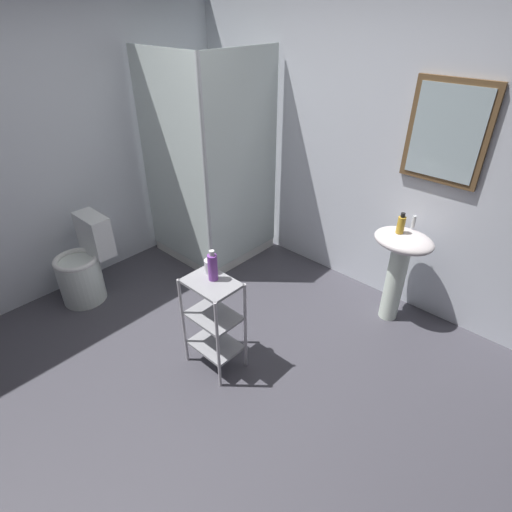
% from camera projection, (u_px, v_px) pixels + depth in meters
% --- Properties ---
extents(ground_plane, '(4.20, 4.20, 0.02)m').
position_uv_depth(ground_plane, '(204.00, 378.00, 2.94)').
color(ground_plane, '#45434C').
extents(wall_back, '(4.20, 0.14, 2.50)m').
position_uv_depth(wall_back, '(361.00, 148.00, 3.42)').
color(wall_back, silver).
rests_on(wall_back, ground_plane).
extents(wall_left, '(0.10, 4.20, 2.50)m').
position_uv_depth(wall_left, '(44.00, 152.00, 3.33)').
color(wall_left, silver).
rests_on(wall_left, ground_plane).
extents(shower_stall, '(0.92, 0.92, 2.00)m').
position_uv_depth(shower_stall, '(213.00, 214.00, 4.13)').
color(shower_stall, white).
rests_on(shower_stall, ground_plane).
extents(pedestal_sink, '(0.46, 0.37, 0.81)m').
position_uv_depth(pedestal_sink, '(400.00, 259.00, 3.20)').
color(pedestal_sink, white).
rests_on(pedestal_sink, ground_plane).
extents(sink_faucet, '(0.03, 0.03, 0.10)m').
position_uv_depth(sink_faucet, '(414.00, 222.00, 3.13)').
color(sink_faucet, silver).
rests_on(sink_faucet, pedestal_sink).
extents(toilet, '(0.37, 0.49, 0.76)m').
position_uv_depth(toilet, '(84.00, 267.00, 3.58)').
color(toilet, white).
rests_on(toilet, ground_plane).
extents(storage_cart, '(0.38, 0.28, 0.74)m').
position_uv_depth(storage_cart, '(214.00, 318.00, 2.82)').
color(storage_cart, silver).
rests_on(storage_cart, ground_plane).
extents(hand_soap_bottle, '(0.06, 0.06, 0.16)m').
position_uv_depth(hand_soap_bottle, '(401.00, 224.00, 3.05)').
color(hand_soap_bottle, gold).
rests_on(hand_soap_bottle, pedestal_sink).
extents(conditioner_bottle_purple, '(0.06, 0.06, 0.22)m').
position_uv_depth(conditioner_bottle_purple, '(213.00, 267.00, 2.64)').
color(conditioner_bottle_purple, purple).
rests_on(conditioner_bottle_purple, storage_cart).
extents(rinse_cup, '(0.08, 0.08, 0.09)m').
position_uv_depth(rinse_cup, '(210.00, 266.00, 2.74)').
color(rinse_cup, silver).
rests_on(rinse_cup, storage_cart).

